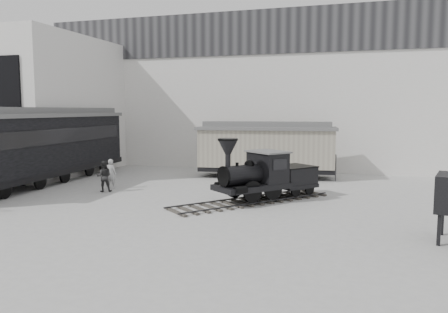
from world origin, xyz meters
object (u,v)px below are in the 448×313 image
(passenger_coach, at_px, (40,145))
(visitor_a, at_px, (111,174))
(locomotive, at_px, (263,178))
(boxcar, at_px, (266,148))
(visitor_b, at_px, (104,176))

(passenger_coach, distance_m, visitor_a, 4.96)
(locomotive, bearing_deg, passenger_coach, -144.17)
(boxcar, distance_m, visitor_b, 10.16)
(passenger_coach, bearing_deg, visitor_a, -5.62)
(boxcar, bearing_deg, passenger_coach, -159.19)
(locomotive, xyz_separation_m, visitor_b, (-8.32, -0.12, -0.26))
(locomotive, relative_size, visitor_a, 4.60)
(passenger_coach, relative_size, visitor_b, 9.40)
(boxcar, xyz_separation_m, visitor_b, (-7.11, -7.19, -1.03))
(boxcar, distance_m, passenger_coach, 13.41)
(passenger_coach, distance_m, visitor_b, 5.23)
(visitor_a, xyz_separation_m, visitor_b, (0.14, -0.92, 0.00))
(boxcar, distance_m, visitor_a, 9.64)
(passenger_coach, xyz_separation_m, visitor_a, (4.74, -0.30, -1.42))
(locomotive, distance_m, visitor_a, 8.50)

